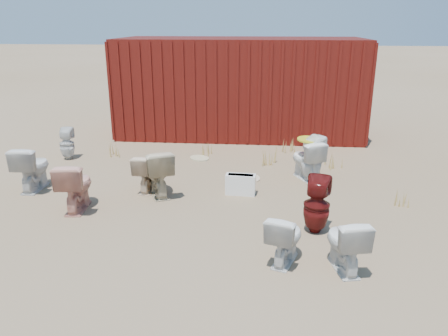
# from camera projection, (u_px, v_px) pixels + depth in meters

# --- Properties ---
(ground) EXTENTS (100.00, 100.00, 0.00)m
(ground) POSITION_uv_depth(u_px,v_px,m) (220.00, 215.00, 6.61)
(ground) COLOR brown
(ground) RESTS_ON ground
(shipping_container) EXTENTS (6.00, 2.40, 2.40)m
(shipping_container) POSITION_uv_depth(u_px,v_px,m) (240.00, 87.00, 11.14)
(shipping_container) COLOR #4F120D
(shipping_container) RESTS_ON ground
(toilet_front_a) EXTENTS (0.46, 0.78, 0.79)m
(toilet_front_a) POSITION_uv_depth(u_px,v_px,m) (32.00, 168.00, 7.51)
(toilet_front_a) COLOR silver
(toilet_front_a) RESTS_ON ground
(toilet_front_pink) EXTENTS (0.50, 0.80, 0.78)m
(toilet_front_pink) POSITION_uv_depth(u_px,v_px,m) (75.00, 186.00, 6.70)
(toilet_front_pink) COLOR tan
(toilet_front_pink) RESTS_ON ground
(toilet_front_c) EXTENTS (0.55, 0.71, 0.64)m
(toilet_front_c) POSITION_uv_depth(u_px,v_px,m) (285.00, 238.00, 5.23)
(toilet_front_c) COLOR silver
(toilet_front_c) RESTS_ON ground
(toilet_front_maroon) EXTENTS (0.44, 0.44, 0.80)m
(toilet_front_maroon) POSITION_uv_depth(u_px,v_px,m) (317.00, 205.00, 5.96)
(toilet_front_maroon) COLOR #5C110F
(toilet_front_maroon) RESTS_ON ground
(toilet_front_e) EXTENTS (0.52, 0.73, 0.68)m
(toilet_front_e) POSITION_uv_depth(u_px,v_px,m) (345.00, 243.00, 5.07)
(toilet_front_e) COLOR silver
(toilet_front_e) RESTS_ON ground
(toilet_back_a) EXTENTS (0.35, 0.36, 0.67)m
(toilet_back_a) POSITION_uv_depth(u_px,v_px,m) (67.00, 144.00, 9.20)
(toilet_back_a) COLOR silver
(toilet_back_a) RESTS_ON ground
(toilet_back_beige_left) EXTENTS (0.75, 0.91, 0.81)m
(toilet_back_beige_left) POSITION_uv_depth(u_px,v_px,m) (157.00, 172.00, 7.26)
(toilet_back_beige_left) COLOR #C3B38F
(toilet_back_beige_left) RESTS_ON ground
(toilet_back_beige_right) EXTENTS (0.43, 0.68, 0.66)m
(toilet_back_beige_right) POSITION_uv_depth(u_px,v_px,m) (148.00, 172.00, 7.47)
(toilet_back_beige_right) COLOR beige
(toilet_back_beige_right) RESTS_ON ground
(toilet_back_yellowlid) EXTENTS (0.70, 0.84, 0.75)m
(toilet_back_yellowlid) POSITION_uv_depth(u_px,v_px,m) (306.00, 160.00, 8.02)
(toilet_back_yellowlid) COLOR white
(toilet_back_yellowlid) RESTS_ON ground
(toilet_back_e) EXTENTS (0.53, 0.53, 0.83)m
(toilet_back_e) POSITION_uv_depth(u_px,v_px,m) (312.00, 159.00, 7.94)
(toilet_back_e) COLOR white
(toilet_back_e) RESTS_ON ground
(yellow_lid) EXTENTS (0.38, 0.47, 0.02)m
(yellow_lid) POSITION_uv_depth(u_px,v_px,m) (308.00, 139.00, 7.89)
(yellow_lid) COLOR gold
(yellow_lid) RESTS_ON toilet_back_yellowlid
(loose_tank) EXTENTS (0.51, 0.24, 0.35)m
(loose_tank) POSITION_uv_depth(u_px,v_px,m) (241.00, 184.00, 7.35)
(loose_tank) COLOR white
(loose_tank) RESTS_ON ground
(loose_lid_near) EXTENTS (0.45, 0.55, 0.02)m
(loose_lid_near) POSITION_uv_depth(u_px,v_px,m) (250.00, 178.00, 8.13)
(loose_lid_near) COLOR beige
(loose_lid_near) RESTS_ON ground
(loose_lid_far) EXTENTS (0.59, 0.58, 0.02)m
(loose_lid_far) POSITION_uv_depth(u_px,v_px,m) (199.00, 158.00, 9.32)
(loose_lid_far) COLOR #BDB589
(loose_lid_far) RESTS_ON ground
(weed_clump_a) EXTENTS (0.36, 0.36, 0.33)m
(weed_clump_a) POSITION_uv_depth(u_px,v_px,m) (115.00, 149.00, 9.43)
(weed_clump_a) COLOR #A58742
(weed_clump_a) RESTS_ON ground
(weed_clump_b) EXTENTS (0.32, 0.32, 0.32)m
(weed_clump_b) POSITION_uv_depth(u_px,v_px,m) (268.00, 157.00, 8.91)
(weed_clump_b) COLOR #A58742
(weed_clump_b) RESTS_ON ground
(weed_clump_c) EXTENTS (0.36, 0.36, 0.30)m
(weed_clump_c) POSITION_uv_depth(u_px,v_px,m) (333.00, 160.00, 8.72)
(weed_clump_c) COLOR #A58742
(weed_clump_c) RESTS_ON ground
(weed_clump_d) EXTENTS (0.30, 0.30, 0.25)m
(weed_clump_d) POSITION_uv_depth(u_px,v_px,m) (208.00, 149.00, 9.57)
(weed_clump_d) COLOR #A58742
(weed_clump_d) RESTS_ON ground
(weed_clump_e) EXTENTS (0.34, 0.34, 0.29)m
(weed_clump_e) POSITION_uv_depth(u_px,v_px,m) (289.00, 146.00, 9.77)
(weed_clump_e) COLOR #A58742
(weed_clump_e) RESTS_ON ground
(weed_clump_f) EXTENTS (0.28, 0.28, 0.23)m
(weed_clump_f) POSITION_uv_depth(u_px,v_px,m) (403.00, 198.00, 6.94)
(weed_clump_f) COLOR #A58742
(weed_clump_f) RESTS_ON ground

